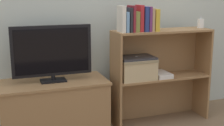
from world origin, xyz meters
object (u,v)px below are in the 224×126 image
Objects in this scene: baby_monitor at (201,23)px; book_crimson at (139,18)px; tv_stand at (54,107)px; book_mustard at (154,20)px; book_ivory at (121,19)px; book_skyblue at (125,22)px; book_plum at (148,19)px; book_charcoal at (129,20)px; book_maroon at (131,19)px; tv at (52,52)px; laptop at (136,58)px; book_olive at (135,21)px; magazine_stack at (161,74)px; book_navy at (144,19)px; book_tan at (150,19)px; storage_basket_left at (136,68)px.

book_crimson is at bearing -176.96° from baby_monitor.
tv_stand is 1.20m from book_mustard.
book_ivory is 1.29× the size of book_skyblue.
baby_monitor is (0.60, 0.04, -0.06)m from book_plum.
book_maroon reaches higher than book_charcoal.
book_ivory reaches higher than baby_monitor.
tv_stand is 1.10m from book_crimson.
book_mustard is (0.15, 0.00, -0.02)m from book_crimson.
laptop is (0.76, -0.09, -0.09)m from tv.
book_olive is 0.60m from magazine_stack.
tv is 3.12× the size of book_navy.
tv_stand is 2.83× the size of laptop.
tv_stand is 1.37× the size of tv.
magazine_stack is (0.17, 0.02, -0.54)m from book_plum.
book_mustard is (0.10, 0.00, -0.01)m from book_navy.
book_navy is 1.07× the size of book_tan.
storage_basket_left is (0.16, 0.02, -0.46)m from book_ivory.
book_mustard is at bearing -6.98° from tv.
book_charcoal is 0.21m from book_tan.
magazine_stack is at bearing 4.26° from book_olive.
tv_stand is 4.09× the size of book_ivory.
book_olive is at bearing -177.15° from baby_monitor.
book_charcoal reaches higher than laptop.
book_ivory is 0.09m from book_maroon.
laptop is at bearing 159.99° from book_navy.
book_plum reaches higher than tv_stand.
book_olive is at bearing -175.74° from magazine_stack.
book_tan is at bearing -9.62° from laptop.
book_navy is 0.10m from book_mustard.
tv_stand is at bearing 169.83° from book_skyblue.
tv_stand is at bearing 169.19° from book_ivory.
book_navy is at bearing -173.92° from magazine_stack.
book_olive is at bearing -144.95° from storage_basket_left.
baby_monitor is 0.79m from storage_basket_left.
book_crimson reaches higher than storage_basket_left.
book_ivory is at bearing -172.51° from storage_basket_left.
book_skyblue is (0.64, -0.11, 0.75)m from tv_stand.
book_skyblue is at bearing -10.03° from tv.
book_olive is at bearing -0.00° from book_skyblue.
book_navy is 0.65× the size of storage_basket_left.
book_ivory is 1.92× the size of baby_monitor.
book_tan is (0.21, 0.00, -0.00)m from book_charcoal.
book_crimson is 1.13× the size of book_tan.
magazine_stack is at bearing 3.25° from book_skyblue.
book_ivory is 0.69m from magazine_stack.
book_skyblue is 0.36m from laptop.
book_tan reaches higher than book_olive.
book_ivory is at bearing -172.51° from laptop.
book_navy is 0.95× the size of magazine_stack.
magazine_stack is at bearing 7.50° from book_plum.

